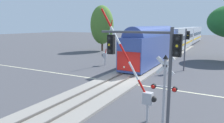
{
  "coord_description": "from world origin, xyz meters",
  "views": [
    {
      "loc": [
        9.1,
        -17.96,
        5.68
      ],
      "look_at": [
        -0.73,
        0.2,
        2.0
      ],
      "focal_mm": 33.17,
      "sensor_mm": 36.0,
      "label": 1
    }
  ],
  "objects_px": {
    "crossing_signal_mast": "(164,86)",
    "pine_left_background": "(102,25)",
    "traffic_signal_far_side": "(186,43)",
    "crossing_gate_near": "(142,86)",
    "crossing_gate_far": "(106,51)",
    "commuter_train": "(180,38)",
    "traffic_signal_near_right": "(149,57)"
  },
  "relations": [
    {
      "from": "crossing_gate_far",
      "to": "pine_left_background",
      "type": "bearing_deg",
      "value": 122.74
    },
    {
      "from": "crossing_gate_near",
      "to": "pine_left_background",
      "type": "distance_m",
      "value": 33.95
    },
    {
      "from": "crossing_signal_mast",
      "to": "traffic_signal_far_side",
      "type": "bearing_deg",
      "value": 95.2
    },
    {
      "from": "crossing_gate_far",
      "to": "traffic_signal_far_side",
      "type": "distance_m",
      "value": 10.7
    },
    {
      "from": "crossing_signal_mast",
      "to": "pine_left_background",
      "type": "distance_m",
      "value": 35.31
    },
    {
      "from": "commuter_train",
      "to": "pine_left_background",
      "type": "xyz_separation_m",
      "value": [
        -14.34,
        -10.99,
        2.89
      ]
    },
    {
      "from": "commuter_train",
      "to": "pine_left_background",
      "type": "relative_size",
      "value": 6.39
    },
    {
      "from": "crossing_gate_near",
      "to": "crossing_signal_mast",
      "type": "bearing_deg",
      "value": -24.1
    },
    {
      "from": "crossing_gate_near",
      "to": "traffic_signal_near_right",
      "type": "bearing_deg",
      "value": -61.14
    },
    {
      "from": "crossing_gate_near",
      "to": "crossing_signal_mast",
      "type": "height_order",
      "value": "crossing_gate_near"
    },
    {
      "from": "crossing_gate_near",
      "to": "traffic_signal_near_right",
      "type": "distance_m",
      "value": 2.89
    },
    {
      "from": "crossing_signal_mast",
      "to": "pine_left_background",
      "type": "relative_size",
      "value": 0.43
    },
    {
      "from": "crossing_gate_near",
      "to": "pine_left_background",
      "type": "relative_size",
      "value": 0.68
    },
    {
      "from": "commuter_train",
      "to": "traffic_signal_far_side",
      "type": "bearing_deg",
      "value": -77.66
    },
    {
      "from": "traffic_signal_near_right",
      "to": "crossing_gate_near",
      "type": "bearing_deg",
      "value": 118.86
    },
    {
      "from": "crossing_gate_near",
      "to": "traffic_signal_far_side",
      "type": "bearing_deg",
      "value": 89.92
    },
    {
      "from": "commuter_train",
      "to": "traffic_signal_near_right",
      "type": "relative_size",
      "value": 11.2
    },
    {
      "from": "traffic_signal_far_side",
      "to": "pine_left_background",
      "type": "bearing_deg",
      "value": 147.77
    },
    {
      "from": "traffic_signal_near_right",
      "to": "traffic_signal_far_side",
      "type": "relative_size",
      "value": 1.07
    },
    {
      "from": "crossing_signal_mast",
      "to": "crossing_gate_far",
      "type": "relative_size",
      "value": 0.66
    },
    {
      "from": "commuter_train",
      "to": "traffic_signal_near_right",
      "type": "distance_m",
      "value": 40.89
    },
    {
      "from": "pine_left_background",
      "to": "crossing_gate_far",
      "type": "bearing_deg",
      "value": -57.26
    },
    {
      "from": "crossing_gate_near",
      "to": "crossing_signal_mast",
      "type": "relative_size",
      "value": 1.59
    },
    {
      "from": "crossing_gate_far",
      "to": "traffic_signal_far_side",
      "type": "bearing_deg",
      "value": 9.25
    },
    {
      "from": "crossing_gate_far",
      "to": "traffic_signal_near_right",
      "type": "bearing_deg",
      "value": -53.6
    },
    {
      "from": "crossing_signal_mast",
      "to": "traffic_signal_far_side",
      "type": "height_order",
      "value": "traffic_signal_far_side"
    },
    {
      "from": "crossing_gate_near",
      "to": "traffic_signal_far_side",
      "type": "distance_m",
      "value": 15.46
    },
    {
      "from": "crossing_signal_mast",
      "to": "crossing_gate_near",
      "type": "bearing_deg",
      "value": 155.9
    },
    {
      "from": "crossing_signal_mast",
      "to": "traffic_signal_far_side",
      "type": "xyz_separation_m",
      "value": [
        -1.46,
        16.06,
        0.95
      ]
    },
    {
      "from": "commuter_train",
      "to": "traffic_signal_far_side",
      "type": "relative_size",
      "value": 11.98
    },
    {
      "from": "commuter_train",
      "to": "crossing_gate_near",
      "type": "height_order",
      "value": "crossing_gate_near"
    },
    {
      "from": "crossing_signal_mast",
      "to": "traffic_signal_near_right",
      "type": "height_order",
      "value": "traffic_signal_near_right"
    }
  ]
}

